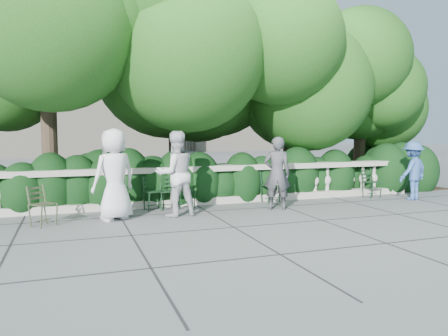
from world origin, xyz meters
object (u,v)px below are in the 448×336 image
object	(u,v)px
chair_b	(156,211)
chair_c	(187,209)
chair_d	(169,211)
chair_weathered	(49,227)
chair_e	(274,203)
person_casual_man	(175,174)
person_woman_grey	(277,173)
person_businessman	(114,174)
person_older_blue	(413,171)
chair_f	(375,198)
chair_a	(118,213)

from	to	relation	value
chair_b	chair_c	world-z (taller)	same
chair_d	chair_weathered	bearing A→B (deg)	-152.44
chair_d	chair_weathered	distance (m)	2.79
chair_c	chair_d	xyz separation A→B (m)	(-0.47, -0.09, 0.00)
chair_e	chair_weathered	world-z (taller)	same
chair_e	person_casual_man	world-z (taller)	person_casual_man
chair_b	person_woman_grey	bearing A→B (deg)	-25.86
chair_c	chair_d	size ratio (longest dim) A/B	1.00
person_casual_man	person_businessman	bearing A→B (deg)	-8.53
chair_d	person_woman_grey	size ratio (longest dim) A/B	0.48
chair_c	chair_weathered	world-z (taller)	same
chair_b	person_casual_man	xyz separation A→B (m)	(0.31, -0.74, 0.95)
chair_d	person_older_blue	distance (m)	6.76
chair_weathered	chair_c	bearing A→B (deg)	-23.07
person_businessman	chair_d	bearing A→B (deg)	-177.34
chair_e	person_woman_grey	world-z (taller)	person_woman_grey
chair_b	chair_d	world-z (taller)	same
chair_c	chair_e	distance (m)	2.37
chair_f	person_casual_man	world-z (taller)	person_casual_man
chair_c	chair_d	bearing A→B (deg)	-168.57
chair_f	person_casual_man	size ratio (longest dim) A/B	0.44
chair_b	person_businessman	bearing A→B (deg)	-154.56
chair_a	person_casual_man	world-z (taller)	person_casual_man
person_businessman	person_woman_grey	distance (m)	3.81
person_casual_man	person_older_blue	bearing A→B (deg)	172.29
person_woman_grey	person_older_blue	distance (m)	4.20
chair_f	person_woman_grey	xyz separation A→B (m)	(-3.39, -0.60, 0.88)
person_casual_man	chair_e	bearing A→B (deg)	-172.22
chair_f	person_businessman	bearing A→B (deg)	175.42
chair_a	person_businessman	size ratio (longest dim) A/B	0.43
person_older_blue	chair_b	bearing A→B (deg)	-21.10
chair_c	chair_b	bearing A→B (deg)	-178.17
chair_a	chair_c	bearing A→B (deg)	6.95
person_businessman	chair_e	bearing A→B (deg)	167.00
chair_b	chair_f	bearing A→B (deg)	-12.07
chair_a	chair_f	xyz separation A→B (m)	(7.06, -0.23, 0.00)
person_casual_man	chair_weathered	bearing A→B (deg)	-2.84
chair_d	chair_weathered	xyz separation A→B (m)	(-2.64, -0.92, 0.00)
chair_b	chair_d	distance (m)	0.31
chair_a	chair_b	xyz separation A→B (m)	(0.88, -0.07, 0.00)
chair_weathered	person_older_blue	world-z (taller)	person_older_blue
person_businessman	chair_weathered	bearing A→B (deg)	-12.99
chair_a	chair_b	world-z (taller)	same
person_businessman	person_older_blue	size ratio (longest dim) A/B	1.22
chair_b	chair_c	size ratio (longest dim) A/B	1.00
chair_e	chair_f	bearing A→B (deg)	-15.96
person_woman_grey	person_casual_man	bearing A→B (deg)	23.24
chair_a	chair_d	world-z (taller)	same
person_woman_grey	person_casual_man	size ratio (longest dim) A/B	0.93
person_businessman	person_casual_man	distance (m)	1.32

